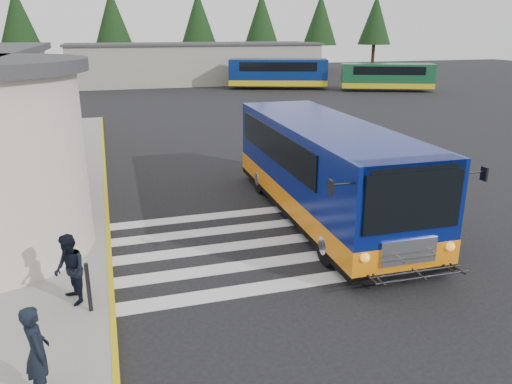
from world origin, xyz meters
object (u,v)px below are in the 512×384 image
object	(u,v)px
pedestrian_a	(37,352)
pedestrian_b	(70,270)
far_bus_a	(278,72)
far_bus_b	(387,76)
bollard	(89,287)
transit_bus	(324,173)

from	to	relation	value
pedestrian_a	pedestrian_b	bearing A→B (deg)	-23.38
far_bus_a	far_bus_b	size ratio (longest dim) A/B	1.13
far_bus_a	bollard	bearing A→B (deg)	174.35
transit_bus	far_bus_b	bearing A→B (deg)	57.18
pedestrian_a	far_bus_a	bearing A→B (deg)	-40.71
bollard	transit_bus	bearing A→B (deg)	29.85
pedestrian_a	far_bus_a	distance (m)	43.72
pedestrian_b	far_bus_a	bearing A→B (deg)	135.45
pedestrian_b	far_bus_a	world-z (taller)	far_bus_a
bollard	far_bus_b	xyz separation A→B (m)	(26.41, 32.84, 0.74)
transit_bus	pedestrian_a	world-z (taller)	transit_bus
far_bus_a	far_bus_b	bearing A→B (deg)	-97.98
transit_bus	far_bus_a	bearing A→B (deg)	74.20
far_bus_a	far_bus_b	world-z (taller)	far_bus_a
transit_bus	pedestrian_a	size ratio (longest dim) A/B	6.67
transit_bus	far_bus_a	world-z (taller)	transit_bus
pedestrian_b	bollard	world-z (taller)	pedestrian_b
pedestrian_a	bollard	size ratio (longest dim) A/B	1.49
transit_bus	bollard	size ratio (longest dim) A/B	9.93
transit_bus	far_bus_b	size ratio (longest dim) A/B	1.20
bollard	far_bus_b	world-z (taller)	far_bus_b
pedestrian_b	far_bus_b	distance (m)	42.02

